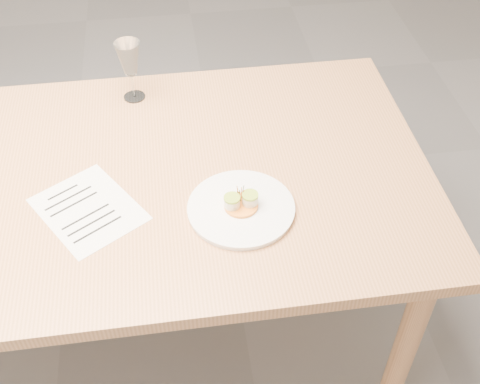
{
  "coord_description": "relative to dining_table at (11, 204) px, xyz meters",
  "views": [
    {
      "loc": [
        0.48,
        -1.28,
        1.9
      ],
      "look_at": [
        0.64,
        -0.16,
        0.8
      ],
      "focal_mm": 45.0,
      "sensor_mm": 36.0,
      "label": 1
    }
  ],
  "objects": [
    {
      "name": "dinner_plate",
      "position": [
        0.64,
        -0.18,
        0.08
      ],
      "size": [
        0.29,
        0.29,
        0.07
      ],
      "rotation": [
        0.0,
        0.0,
        0.1
      ],
      "color": "white",
      "rests_on": "dining_table"
    },
    {
      "name": "wine_glass_2",
      "position": [
        0.36,
        0.38,
        0.21
      ],
      "size": [
        0.08,
        0.08,
        0.2
      ],
      "color": "white",
      "rests_on": "dining_table"
    },
    {
      "name": "dining_table",
      "position": [
        0.0,
        0.0,
        0.0
      ],
      "size": [
        2.4,
        1.0,
        0.75
      ],
      "color": "tan",
      "rests_on": "ground"
    },
    {
      "name": "recipe_sheet",
      "position": [
        0.23,
        -0.12,
        0.07
      ],
      "size": [
        0.34,
        0.36,
        0.0
      ],
      "rotation": [
        0.0,
        0.0,
        0.57
      ],
      "color": "white",
      "rests_on": "dining_table"
    },
    {
      "name": "ground",
      "position": [
        0.0,
        0.0,
        -0.68
      ],
      "size": [
        7.0,
        7.0,
        0.0
      ],
      "primitive_type": "plane",
      "color": "slate",
      "rests_on": "ground"
    }
  ]
}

